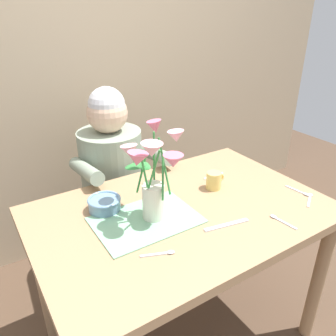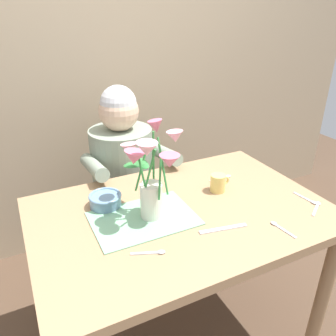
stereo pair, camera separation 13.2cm
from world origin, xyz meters
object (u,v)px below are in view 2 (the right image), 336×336
object	(u,v)px
flower_vase	(151,172)
dinner_knife	(223,229)
seated_person	(124,185)
tea_cup	(218,183)
ceramic_bowl	(105,200)

from	to	relation	value
flower_vase	dinner_knife	size ratio (longest dim) A/B	1.95
seated_person	tea_cup	world-z (taller)	seated_person
seated_person	tea_cup	size ratio (longest dim) A/B	12.20
ceramic_bowl	flower_vase	bearing A→B (deg)	-47.92
seated_person	tea_cup	distance (m)	0.65
ceramic_bowl	tea_cup	world-z (taller)	tea_cup
seated_person	dinner_knife	bearing A→B (deg)	-80.13
dinner_knife	tea_cup	size ratio (longest dim) A/B	2.04
tea_cup	ceramic_bowl	bearing A→B (deg)	168.79
tea_cup	seated_person	bearing A→B (deg)	116.09
dinner_knife	ceramic_bowl	bearing A→B (deg)	145.37
seated_person	dinner_knife	distance (m)	0.83
ceramic_bowl	tea_cup	distance (m)	0.50
dinner_knife	tea_cup	distance (m)	0.29
seated_person	tea_cup	xyz separation A→B (m)	(0.27, -0.55, 0.22)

